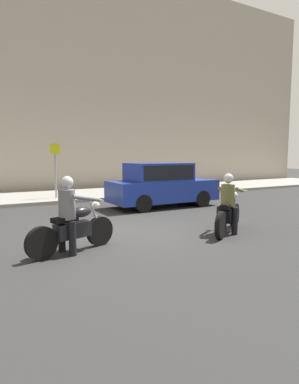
{
  "coord_description": "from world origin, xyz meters",
  "views": [
    {
      "loc": [
        -3.65,
        -7.63,
        2.01
      ],
      "look_at": [
        0.45,
        -0.29,
        1.06
      ],
      "focal_mm": 30.34,
      "sensor_mm": 36.0,
      "label": 1
    }
  ],
  "objects_px": {
    "motorcycle_with_rider_olive": "(228,209)",
    "parked_sedan_cobalt_blue": "(161,185)",
    "street_sign_post": "(55,165)",
    "motorcycle_with_rider_gray": "(72,222)"
  },
  "relations": [
    {
      "from": "motorcycle_with_rider_olive",
      "to": "street_sign_post",
      "type": "relative_size",
      "value": 0.78
    },
    {
      "from": "motorcycle_with_rider_gray",
      "to": "parked_sedan_cobalt_blue",
      "type": "relative_size",
      "value": 0.47
    },
    {
      "from": "motorcycle_with_rider_gray",
      "to": "motorcycle_with_rider_olive",
      "type": "distance_m",
      "value": 4.05
    },
    {
      "from": "parked_sedan_cobalt_blue",
      "to": "street_sign_post",
      "type": "height_order",
      "value": "street_sign_post"
    },
    {
      "from": "motorcycle_with_rider_olive",
      "to": "street_sign_post",
      "type": "distance_m",
      "value": 8.68
    },
    {
      "from": "motorcycle_with_rider_olive",
      "to": "parked_sedan_cobalt_blue",
      "type": "xyz_separation_m",
      "value": [
        0.72,
        4.54,
        0.24
      ]
    },
    {
      "from": "motorcycle_with_rider_olive",
      "to": "motorcycle_with_rider_gray",
      "type": "bearing_deg",
      "value": 176.08
    },
    {
      "from": "motorcycle_with_rider_gray",
      "to": "motorcycle_with_rider_olive",
      "type": "xyz_separation_m",
      "value": [
        4.04,
        -0.28,
        -0.01
      ]
    },
    {
      "from": "motorcycle_with_rider_gray",
      "to": "street_sign_post",
      "type": "height_order",
      "value": "street_sign_post"
    },
    {
      "from": "motorcycle_with_rider_olive",
      "to": "parked_sedan_cobalt_blue",
      "type": "distance_m",
      "value": 4.61
    }
  ]
}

